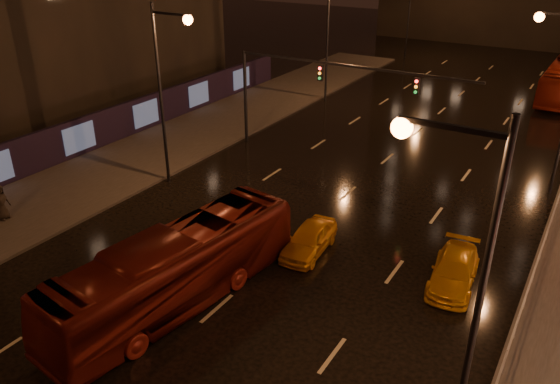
% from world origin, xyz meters
% --- Properties ---
extents(ground, '(140.00, 140.00, 0.00)m').
position_xyz_m(ground, '(0.00, 20.00, 0.00)').
color(ground, black).
rests_on(ground, ground).
extents(sidewalk_left, '(7.00, 70.00, 0.15)m').
position_xyz_m(sidewalk_left, '(-13.50, 15.00, 0.07)').
color(sidewalk_left, '#38332D').
rests_on(sidewalk_left, ground).
extents(hoarding_left, '(0.30, 46.00, 2.50)m').
position_xyz_m(hoarding_left, '(-17.20, 12.00, 1.25)').
color(hoarding_left, black).
rests_on(hoarding_left, ground).
extents(traffic_signal, '(15.31, 0.32, 6.20)m').
position_xyz_m(traffic_signal, '(-5.06, 20.00, 4.74)').
color(traffic_signal, black).
rests_on(traffic_signal, ground).
extents(streetlight_right, '(2.64, 0.50, 10.00)m').
position_xyz_m(streetlight_right, '(8.92, 2.00, 6.43)').
color(streetlight_right, black).
rests_on(streetlight_right, ground).
extents(railing_right, '(0.05, 56.00, 1.00)m').
position_xyz_m(railing_right, '(10.20, 18.00, 0.90)').
color(railing_right, '#99999E').
rests_on(railing_right, sidewalk_right).
extents(bus_red, '(4.06, 11.40, 3.11)m').
position_xyz_m(bus_red, '(-1.50, 3.52, 1.55)').
color(bus_red, '#58130C').
rests_on(bus_red, ground).
extents(taxi_near, '(1.88, 3.99, 1.32)m').
position_xyz_m(taxi_near, '(1.06, 9.51, 0.66)').
color(taxi_near, orange).
rests_on(taxi_near, ground).
extents(taxi_far, '(2.17, 4.39, 1.23)m').
position_xyz_m(taxi_far, '(7.35, 10.45, 0.61)').
color(taxi_far, orange).
rests_on(taxi_far, ground).
extents(pedestrian_c, '(0.74, 1.00, 1.86)m').
position_xyz_m(pedestrian_c, '(-13.43, 4.05, 1.08)').
color(pedestrian_c, black).
rests_on(pedestrian_c, sidewalk_left).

